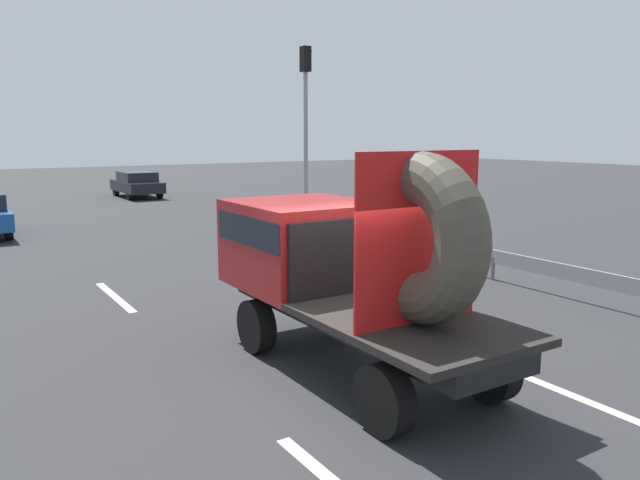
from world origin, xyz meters
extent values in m
plane|color=#28282B|center=(0.00, 0.00, 0.00)|extent=(120.00, 120.00, 0.00)
cylinder|color=black|center=(-0.81, 1.75, 0.42)|extent=(0.28, 0.83, 0.83)
cylinder|color=black|center=(0.89, 1.75, 0.42)|extent=(0.28, 0.83, 0.83)
cylinder|color=black|center=(-0.81, -1.43, 0.42)|extent=(0.28, 0.83, 0.83)
cylinder|color=black|center=(0.89, -1.43, 0.42)|extent=(0.28, 0.83, 0.83)
cube|color=black|center=(0.04, 0.25, 0.83)|extent=(1.30, 5.17, 0.25)
cube|color=maroon|center=(0.04, 1.75, 1.63)|extent=(2.00, 2.16, 1.35)
cube|color=black|center=(0.04, 1.70, 1.93)|extent=(2.02, 2.05, 0.44)
cube|color=black|center=(0.04, -0.83, 1.01)|extent=(2.00, 3.01, 0.10)
cube|color=black|center=(0.04, 0.62, 1.61)|extent=(1.80, 0.08, 1.10)
torus|color=#474238|center=(0.04, -0.98, 2.11)|extent=(0.64, 2.10, 2.10)
cube|color=red|center=(0.04, -0.98, 2.11)|extent=(1.90, 0.03, 2.10)
cylinder|color=black|center=(-2.89, 15.27, 0.34)|extent=(0.23, 0.67, 0.67)
cylinder|color=gray|center=(7.13, 13.43, 2.80)|extent=(0.16, 0.16, 5.60)
cube|color=black|center=(7.13, 13.43, 6.05)|extent=(0.30, 0.36, 0.90)
sphere|color=#19D833|center=(7.30, 13.43, 6.33)|extent=(0.20, 0.20, 0.20)
cube|color=gray|center=(6.01, 5.37, 0.55)|extent=(0.06, 17.77, 0.32)
cylinder|color=slate|center=(6.01, 3.15, 0.28)|extent=(0.10, 0.10, 0.55)
cylinder|color=slate|center=(6.01, 7.59, 0.28)|extent=(0.10, 0.10, 0.55)
cylinder|color=slate|center=(6.01, 12.04, 0.28)|extent=(0.10, 0.10, 0.55)
cube|color=beige|center=(-1.84, 6.29, 0.00)|extent=(0.16, 2.73, 0.01)
cube|color=beige|center=(1.91, -1.87, 0.00)|extent=(0.16, 2.96, 0.01)
cube|color=beige|center=(1.91, 6.23, 0.00)|extent=(0.16, 2.29, 0.01)
cylinder|color=black|center=(3.72, 27.91, 0.32)|extent=(0.22, 0.64, 0.64)
cylinder|color=black|center=(5.27, 27.91, 0.32)|extent=(0.22, 0.64, 0.64)
cylinder|color=black|center=(3.72, 25.23, 0.32)|extent=(0.22, 0.64, 0.64)
cylinder|color=black|center=(5.27, 25.23, 0.32)|extent=(0.22, 0.64, 0.64)
cube|color=black|center=(4.50, 26.57, 0.59)|extent=(1.80, 4.19, 0.55)
cube|color=black|center=(4.50, 26.47, 1.12)|extent=(1.62, 2.35, 0.50)
camera|label=1|loc=(-4.91, -6.56, 3.36)|focal=34.71mm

